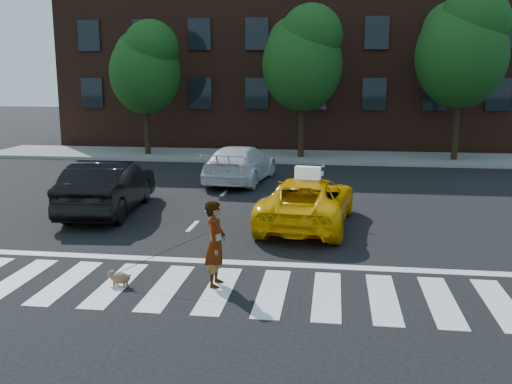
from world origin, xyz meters
TOP-DOWN VIEW (x-y plane):
  - ground at (0.00, 0.00)m, footprint 120.00×120.00m
  - crosswalk at (0.00, 0.00)m, footprint 13.00×2.40m
  - stop_line at (0.00, 1.60)m, footprint 12.00×0.30m
  - sidewalk_far at (0.00, 17.50)m, footprint 30.00×4.00m
  - building at (0.00, 25.00)m, footprint 26.00×10.00m
  - tree_left at (-6.97, 17.00)m, footprint 3.39×3.38m
  - tree_mid at (0.53, 17.00)m, footprint 3.69×3.69m
  - tree_right at (7.53, 17.00)m, footprint 4.00×4.00m
  - taxi at (1.40, 4.94)m, footprint 2.59×4.83m
  - black_sedan at (-4.39, 5.62)m, footprint 1.97×4.76m
  - white_suv at (-1.40, 10.92)m, footprint 2.43×4.89m
  - woman at (-0.09, 0.23)m, footprint 0.40×0.60m
  - dog at (-1.91, -0.06)m, footprint 0.53×0.27m
  - taxi_sign at (1.40, 4.74)m, footprint 0.67×0.34m

SIDE VIEW (x-z plane):
  - ground at x=0.00m, z-range 0.00..0.00m
  - crosswalk at x=0.00m, z-range 0.00..0.01m
  - stop_line at x=0.00m, z-range 0.00..0.01m
  - sidewalk_far at x=0.00m, z-range 0.00..0.15m
  - dog at x=-1.91m, z-range 0.03..0.33m
  - taxi at x=1.40m, z-range 0.00..1.29m
  - white_suv at x=-1.40m, z-range 0.00..1.36m
  - black_sedan at x=-4.39m, z-range 0.00..1.53m
  - woman at x=-0.09m, z-range 0.00..1.64m
  - taxi_sign at x=1.40m, z-range 1.29..1.61m
  - tree_left at x=-6.97m, z-range 1.19..7.69m
  - tree_mid at x=0.53m, z-range 1.30..8.40m
  - tree_right at x=7.53m, z-range 1.41..9.11m
  - building at x=0.00m, z-range 0.00..12.00m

